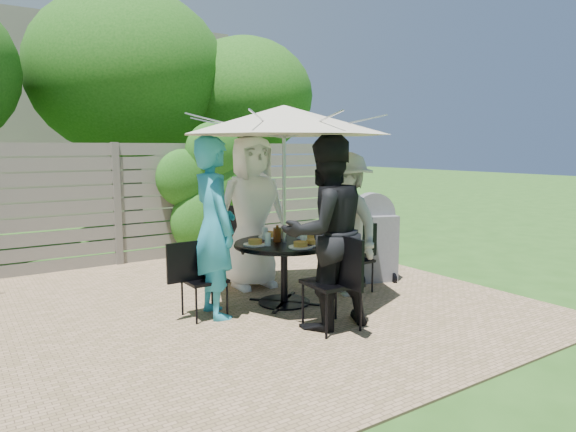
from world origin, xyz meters
TOP-DOWN VIEW (x-y plane):
  - backyard_envelope at (0.09, 10.29)m, footprint 60.00×60.00m
  - patio_table at (1.00, -0.03)m, footprint 1.18×1.18m
  - umbrella at (1.00, -0.03)m, footprint 2.47×2.47m
  - chair_back at (1.07, 0.94)m, footprint 0.51×0.74m
  - person_back at (1.06, 0.80)m, footprint 0.99×0.69m
  - chair_left at (0.04, 0.05)m, footprint 0.61×0.41m
  - person_left at (0.17, 0.04)m, footprint 0.50×0.72m
  - chair_front at (0.93, -0.99)m, footprint 0.49×0.71m
  - person_front at (0.94, -0.85)m, footprint 0.97×0.79m
  - chair_right at (1.96, -0.10)m, footprint 0.61×0.42m
  - person_right at (1.83, -0.09)m, footprint 0.72×1.16m
  - plate_back at (1.03, 0.33)m, footprint 0.26×0.26m
  - plate_left at (0.64, 0.00)m, footprint 0.26×0.26m
  - plate_front at (0.97, -0.39)m, footprint 0.26×0.26m
  - plate_right at (1.36, -0.05)m, footprint 0.26×0.26m
  - plate_extra at (1.16, -0.34)m, footprint 0.24×0.24m
  - glass_back at (0.92, 0.24)m, footprint 0.07×0.07m
  - glass_left at (0.73, -0.11)m, footprint 0.07×0.07m
  - glass_front at (1.09, -0.29)m, footprint 0.07×0.07m
  - glass_right at (1.27, 0.06)m, footprint 0.07×0.07m
  - syrup_jug at (0.94, 0.03)m, footprint 0.09×0.09m
  - coffee_cup at (1.12, 0.18)m, footprint 0.08×0.08m
  - bbq_grill at (2.55, 0.21)m, footprint 0.69×0.61m

SIDE VIEW (x-z plane):
  - chair_right at x=1.96m, z-range -0.17..0.67m
  - chair_left at x=0.04m, z-range -0.17..0.67m
  - chair_front at x=0.93m, z-range -0.19..0.77m
  - chair_back at x=1.07m, z-range -0.20..0.80m
  - patio_table at x=1.00m, z-range 0.14..0.87m
  - bbq_grill at x=2.55m, z-range -0.05..1.13m
  - plate_back at x=1.03m, z-range 0.72..0.78m
  - plate_left at x=0.64m, z-range 0.72..0.78m
  - plate_front at x=0.97m, z-range 0.72..0.78m
  - plate_right at x=1.36m, z-range 0.72..0.78m
  - plate_extra at x=1.16m, z-range 0.72..0.78m
  - coffee_cup at x=1.12m, z-range 0.72..0.84m
  - glass_back at x=0.92m, z-range 0.72..0.86m
  - glass_left at x=0.73m, z-range 0.72..0.86m
  - glass_front at x=1.09m, z-range 0.72..0.86m
  - glass_right at x=1.27m, z-range 0.72..0.86m
  - syrup_jug at x=0.94m, z-range 0.72..0.88m
  - person_right at x=1.83m, z-range 0.00..1.72m
  - person_left at x=0.17m, z-range 0.00..1.89m
  - person_front at x=0.94m, z-range 0.00..1.90m
  - person_back at x=1.06m, z-range 0.00..1.93m
  - umbrella at x=1.00m, z-range 0.95..3.18m
  - backyard_envelope at x=0.09m, z-range 0.11..5.11m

